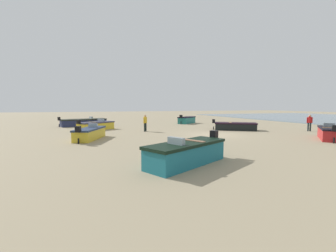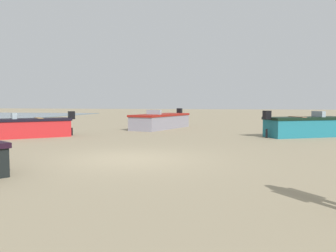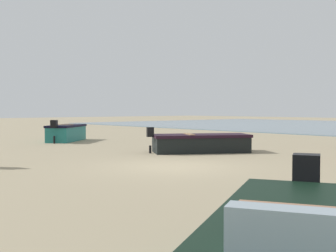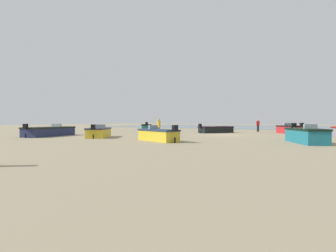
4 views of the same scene
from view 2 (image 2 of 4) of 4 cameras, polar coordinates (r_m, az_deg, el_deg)
ground_plane at (r=10.23m, az=-6.32°, el=-5.38°), size 160.00×160.00×0.00m
boat_red_1 at (r=17.70m, az=-21.72°, el=-0.24°), size 3.48×3.67×1.21m
boat_teal_2 at (r=18.01m, az=21.58°, el=-0.08°), size 3.09×4.19×1.27m
boat_grey_7 at (r=22.03m, az=-1.15°, el=0.80°), size 5.53×2.97×1.24m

